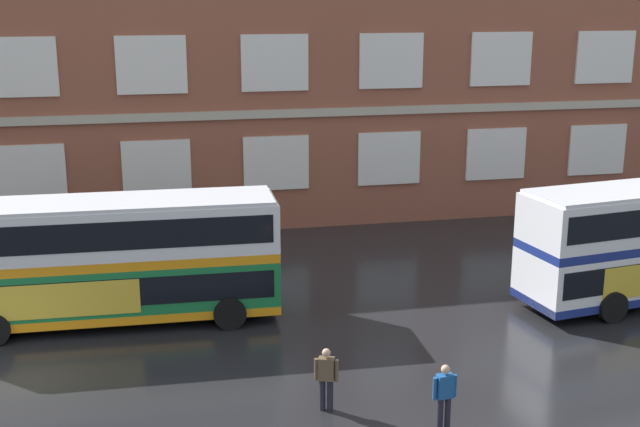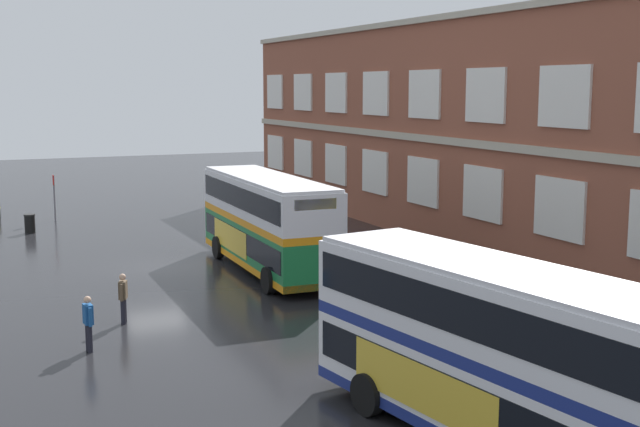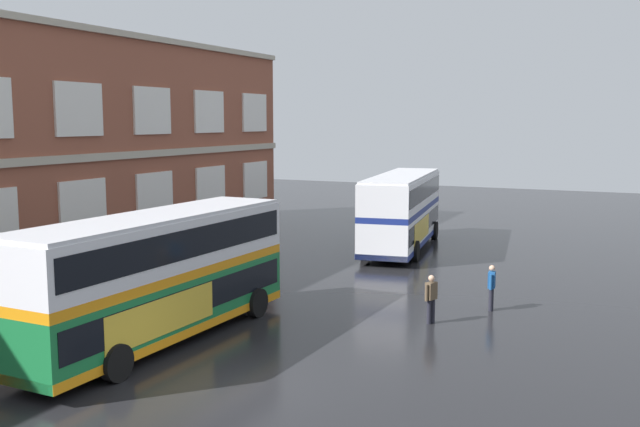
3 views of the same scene
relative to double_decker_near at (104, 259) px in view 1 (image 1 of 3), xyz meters
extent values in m
plane|color=black|center=(-2.67, -2.28, -2.15)|extent=(120.00, 120.00, 0.00)
cube|color=brown|center=(-0.70, 13.72, 3.34)|extent=(52.13, 8.00, 10.98)
cube|color=#B2A893|center=(-0.70, 9.64, 3.12)|extent=(52.13, 0.16, 0.36)
cube|color=silver|center=(-3.31, 9.66, 0.92)|extent=(2.92, 0.12, 2.42)
cube|color=silver|center=(1.90, 9.66, 0.92)|extent=(2.92, 0.12, 2.42)
cube|color=silver|center=(7.12, 9.66, 0.92)|extent=(2.92, 0.12, 2.42)
cube|color=silver|center=(12.33, 9.66, 0.92)|extent=(2.92, 0.12, 2.42)
cube|color=silver|center=(17.54, 9.66, 0.92)|extent=(2.92, 0.12, 2.42)
cube|color=silver|center=(22.76, 9.66, 0.92)|extent=(2.92, 0.12, 2.42)
cube|color=silver|center=(-3.31, 9.66, 5.32)|extent=(2.92, 0.12, 2.42)
cube|color=silver|center=(1.90, 9.66, 5.32)|extent=(2.92, 0.12, 2.42)
cube|color=silver|center=(7.12, 9.66, 5.32)|extent=(2.92, 0.12, 2.42)
cube|color=silver|center=(12.33, 9.66, 5.32)|extent=(2.92, 0.12, 2.42)
cube|color=silver|center=(17.54, 9.66, 5.32)|extent=(2.92, 0.12, 2.42)
cube|color=silver|center=(22.76, 9.66, 5.32)|extent=(2.92, 0.12, 2.42)
cube|color=#197038|center=(0.00, 0.00, -0.92)|extent=(11.07, 2.86, 1.75)
cube|color=black|center=(0.00, 0.00, -0.71)|extent=(10.63, 2.88, 0.90)
cube|color=orange|center=(0.00, 0.00, 0.10)|extent=(11.07, 2.86, 0.30)
cube|color=silver|center=(0.00, 0.00, 1.03)|extent=(11.07, 2.86, 1.55)
cube|color=black|center=(0.00, 0.00, 1.10)|extent=(10.63, 2.88, 0.90)
cube|color=orange|center=(0.00, 0.00, -1.66)|extent=(11.07, 2.88, 0.28)
cube|color=silver|center=(0.00, 0.00, 1.86)|extent=(10.84, 2.75, 0.12)
cube|color=gold|center=(-1.36, -1.25, -0.84)|extent=(4.84, 0.17, 1.10)
cube|color=yellow|center=(5.47, -0.15, 1.45)|extent=(0.11, 1.66, 0.40)
cylinder|color=black|center=(3.81, -1.38, -1.63)|extent=(1.05, 0.35, 1.04)
cylinder|color=black|center=(3.88, 1.17, -1.63)|extent=(1.05, 0.35, 1.04)
cylinder|color=black|center=(-3.27, 1.37, -1.63)|extent=(1.05, 0.35, 1.04)
cylinder|color=black|center=(16.00, -3.40, -1.63)|extent=(1.08, 0.47, 1.04)
cylinder|color=black|center=(15.63, -0.88, -1.63)|extent=(1.08, 0.47, 1.04)
cylinder|color=black|center=(5.56, -7.20, -1.72)|extent=(0.21, 0.21, 0.85)
cylinder|color=black|center=(5.74, -7.27, -1.72)|extent=(0.21, 0.21, 0.85)
cube|color=brown|center=(5.65, -7.24, -1.00)|extent=(0.46, 0.37, 0.60)
cylinder|color=brown|center=(5.41, -7.14, -1.03)|extent=(0.14, 0.14, 0.57)
cylinder|color=brown|center=(5.89, -7.33, -1.03)|extent=(0.14, 0.14, 0.57)
sphere|color=tan|center=(5.65, -7.24, -0.56)|extent=(0.22, 0.22, 0.22)
cylinder|color=black|center=(8.15, -8.78, -1.72)|extent=(0.17, 0.17, 0.85)
cylinder|color=black|center=(8.35, -8.76, -1.72)|extent=(0.17, 0.17, 0.85)
cube|color=#194C8C|center=(8.25, -8.77, -1.00)|extent=(0.42, 0.28, 0.60)
cylinder|color=#194C8C|center=(7.99, -8.79, -1.03)|extent=(0.12, 0.12, 0.57)
cylinder|color=#194C8C|center=(8.51, -8.75, -1.03)|extent=(0.12, 0.12, 0.57)
sphere|color=tan|center=(8.25, -8.77, -0.56)|extent=(0.22, 0.22, 0.22)
camera|label=1|loc=(1.46, -26.06, 8.18)|focal=46.59mm
camera|label=2|loc=(33.12, -12.28, 5.71)|focal=46.99mm
camera|label=3|loc=(-17.83, -13.98, 4.82)|focal=40.29mm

